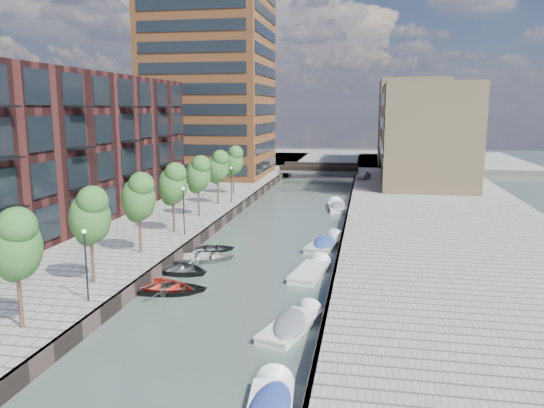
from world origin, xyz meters
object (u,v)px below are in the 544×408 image
(sloop_0, at_px, (172,293))
(sloop_3, at_px, (202,261))
(tree_5, at_px, (218,166))
(sloop_1, at_px, (176,273))
(motorboat_0, at_px, (270,407))
(car, at_px, (364,175))
(motorboat_2, at_px, (312,271))
(sloop_4, at_px, (210,251))
(tree_6, at_px, (233,160))
(tree_0, at_px, (15,243))
(sloop_2, at_px, (161,290))
(motorboat_3, at_px, (326,244))
(tree_3, at_px, (173,183))
(bridge, at_px, (320,169))
(motorboat_1, at_px, (294,324))
(tree_1, at_px, (90,214))
(tree_2, at_px, (138,196))
(tree_4, at_px, (198,173))
(motorboat_4, at_px, (337,207))

(sloop_0, xyz_separation_m, sloop_3, (-0.27, 7.19, 0.00))
(tree_5, relative_size, sloop_1, 1.15)
(motorboat_0, relative_size, car, 1.49)
(tree_5, relative_size, motorboat_2, 1.06)
(tree_5, bearing_deg, sloop_4, -76.46)
(tree_5, xyz_separation_m, sloop_1, (3.21, -22.24, -5.31))
(tree_6, bearing_deg, tree_0, -90.00)
(sloop_2, height_order, motorboat_0, motorboat_0)
(tree_6, height_order, sloop_4, tree_6)
(sloop_4, relative_size, motorboat_0, 0.82)
(sloop_2, xyz_separation_m, motorboat_0, (9.58, -12.58, 0.20))
(sloop_0, xyz_separation_m, car, (11.55, 50.88, 1.59))
(sloop_0, distance_m, motorboat_3, 16.07)
(tree_3, distance_m, motorboat_3, 14.25)
(bridge, height_order, tree_6, tree_6)
(sloop_1, xyz_separation_m, motorboat_1, (9.69, -8.17, 0.21))
(bridge, height_order, tree_1, tree_1)
(tree_5, bearing_deg, tree_2, -90.00)
(bridge, relative_size, motorboat_2, 2.31)
(bridge, distance_m, sloop_3, 52.33)
(sloop_1, bearing_deg, motorboat_2, -65.69)
(tree_4, xyz_separation_m, motorboat_3, (13.26, -5.89, -5.08))
(bridge, bearing_deg, sloop_2, -94.80)
(bridge, xyz_separation_m, tree_2, (-8.50, -54.00, 3.92))
(sloop_1, height_order, motorboat_3, motorboat_3)
(tree_1, relative_size, sloop_4, 1.42)
(tree_4, distance_m, motorboat_0, 34.53)
(tree_0, xyz_separation_m, tree_4, (0.00, 28.00, 0.00))
(motorboat_1, xyz_separation_m, motorboat_3, (0.37, 17.52, 0.02))
(motorboat_3, bearing_deg, tree_5, 135.81)
(tree_2, relative_size, motorboat_1, 1.09)
(tree_4, relative_size, tree_6, 1.00)
(tree_4, height_order, car, tree_4)
(motorboat_2, bearing_deg, motorboat_0, -89.18)
(tree_4, relative_size, motorboat_1, 1.09)
(tree_6, relative_size, sloop_0, 1.30)
(tree_4, xyz_separation_m, sloop_4, (3.91, -9.25, -5.31))
(tree_1, relative_size, sloop_1, 1.15)
(tree_1, bearing_deg, motorboat_2, 30.27)
(sloop_4, xyz_separation_m, motorboat_4, (9.23, 20.91, 0.23))
(tree_6, height_order, motorboat_1, tree_6)
(sloop_1, height_order, motorboat_0, motorboat_0)
(sloop_1, bearing_deg, car, -1.26)
(car, bearing_deg, tree_1, -87.72)
(sloop_3, bearing_deg, tree_3, 18.16)
(motorboat_3, bearing_deg, sloop_4, -160.24)
(tree_1, height_order, motorboat_2, tree_1)
(tree_0, height_order, motorboat_3, tree_0)
(tree_2, height_order, motorboat_4, tree_2)
(sloop_4, distance_m, motorboat_2, 9.91)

